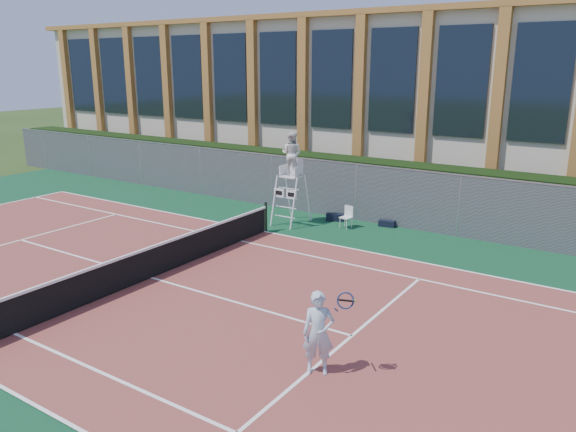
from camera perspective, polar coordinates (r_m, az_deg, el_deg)
The scene contains 12 objects.
ground at distance 16.52m, azimuth -13.74°, elevation -6.20°, with size 120.00×120.00×0.00m, color #233814.
apron at distance 17.16m, azimuth -11.30°, elevation -5.22°, with size 36.00×20.00×0.01m, color #0E3E25.
tennis_court at distance 16.51m, azimuth -13.74°, elevation -6.14°, with size 23.77×10.97×0.02m, color brown.
tennis_net at distance 16.34m, azimuth -13.86°, elevation -4.45°, with size 0.10×11.30×1.10m.
fence at distance 22.79m, azimuth 2.43°, elevation 3.01°, with size 40.00×0.06×2.20m, color #595E60, non-canonical shape.
hedge at distance 23.81m, azimuth 3.93°, elevation 3.51°, with size 40.00×1.40×2.20m, color black.
building at distance 30.54m, azimuth 11.61°, elevation 11.58°, with size 45.00×10.60×8.22m.
umpire_chair at distance 20.97m, azimuth 0.38°, elevation 6.08°, with size 0.99×1.52×3.54m.
plastic_chair at distance 20.91m, azimuth 6.05°, elevation 0.09°, with size 0.44×0.44×0.82m.
sports_bag_near at distance 21.85m, azimuth 4.80°, elevation -0.12°, with size 0.68×0.27×0.29m, color black.
sports_bag_far at distance 21.34m, azimuth 10.00°, elevation -0.75°, with size 0.60×0.26×0.24m, color black.
tennis_player at distance 11.08m, azimuth 3.13°, elevation -11.77°, with size 1.01×0.77×1.71m.
Camera 1 is at (11.50, -10.28, 5.90)m, focal length 35.00 mm.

